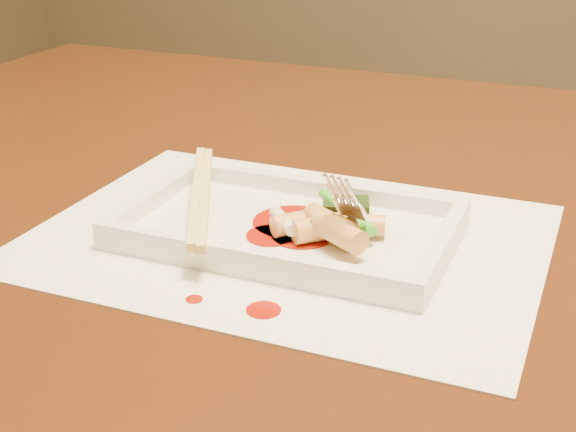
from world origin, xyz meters
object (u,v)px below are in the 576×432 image
at_px(chopstick_a, 197,193).
at_px(fork, 383,144).
at_px(table, 391,289).
at_px(placemat, 288,237).
at_px(plate_base, 288,232).

bearing_deg(chopstick_a, fork, 6.75).
bearing_deg(chopstick_a, table, 43.94).
bearing_deg(placemat, fork, 14.42).
height_order(table, plate_base, plate_base).
distance_m(table, placemat, 0.17).
xyz_separation_m(table, plate_base, (-0.05, -0.13, 0.11)).
xyz_separation_m(table, placemat, (-0.05, -0.13, 0.10)).
relative_size(plate_base, chopstick_a, 1.22).
bearing_deg(table, chopstick_a, -136.06).
height_order(plate_base, chopstick_a, chopstick_a).
distance_m(table, chopstick_a, 0.23).
distance_m(placemat, chopstick_a, 0.09).
bearing_deg(table, fork, -81.83).
bearing_deg(chopstick_a, placemat, 0.00).
height_order(chopstick_a, fork, fork).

